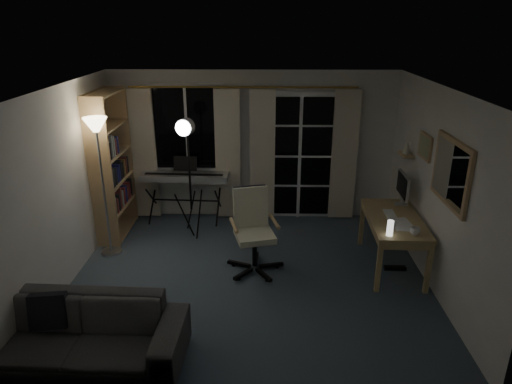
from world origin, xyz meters
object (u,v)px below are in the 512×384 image
keyboard_piano (184,178)px  monitor (403,186)px  studio_light (186,141)px  desk (394,224)px  torchiere_lamp (98,146)px  mug (415,230)px  office_chair (252,222)px  bookshelf (109,169)px  sofa (74,324)px

keyboard_piano → monitor: 3.30m
studio_light → desk: (2.81, -0.87, -0.86)m
desk → monitor: (0.20, 0.45, 0.36)m
monitor → torchiere_lamp: bearing=-175.8°
mug → office_chair: bearing=166.5°
bookshelf → torchiere_lamp: bookshelf is taller
keyboard_piano → monitor: (3.16, -0.93, 0.22)m
keyboard_piano → office_chair: office_chair is taller
office_chair → monitor: 2.13m
bookshelf → sofa: bookshelf is taller
monitor → mug: 0.98m
bookshelf → monitor: 4.24m
bookshelf → office_chair: bookshelf is taller
office_chair → mug: (1.95, -0.47, 0.13)m
office_chair → bookshelf: bearing=141.0°
sofa → torchiere_lamp: bearing=102.1°
sofa → studio_light: bearing=78.3°
torchiere_lamp → desk: size_ratio=1.44×
keyboard_piano → bookshelf: bearing=-155.4°
bookshelf → mug: (4.11, -1.46, -0.26)m
studio_light → sofa: (-0.68, -2.74, -1.08)m
bookshelf → monitor: (4.21, -0.51, -0.05)m
sofa → keyboard_piano: bearing=83.0°
keyboard_piano → desk: (2.96, -1.38, -0.14)m
studio_light → mug: size_ratio=15.90×
monitor → mug: (-0.10, -0.95, -0.21)m
desk → office_chair: bearing=-177.0°
torchiere_lamp → office_chair: 2.24m
keyboard_piano → desk: size_ratio=1.04×
studio_light → monitor: bearing=8.5°
monitor → sofa: 4.39m
desk → mug: mug is taller
studio_light → desk: bearing=-0.8°
studio_light → torchiere_lamp: bearing=-135.0°
keyboard_piano → desk: keyboard_piano is taller
office_chair → sofa: size_ratio=0.52×
keyboard_piano → office_chair: size_ratio=1.29×
mug → torchiere_lamp: bearing=168.7°
keyboard_piano → sofa: 3.31m
office_chair → sofa: (-1.64, -1.84, -0.24)m
monitor → studio_light: bearing=174.1°
torchiere_lamp → studio_light: torchiere_lamp is taller
mug → monitor: bearing=84.2°
torchiere_lamp → sofa: 2.48m
desk → mug: (0.10, -0.50, 0.15)m
torchiere_lamp → bookshelf: bearing=102.0°
mug → sofa: size_ratio=0.06×
sofa → desk: bearing=30.4°
torchiere_lamp → office_chair: size_ratio=1.78×
bookshelf → keyboard_piano: bearing=21.9°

